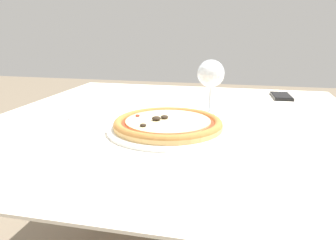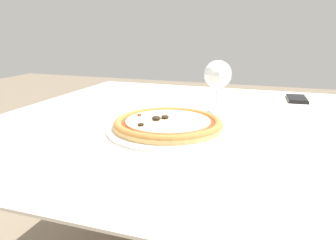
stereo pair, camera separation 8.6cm
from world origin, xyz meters
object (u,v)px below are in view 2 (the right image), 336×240
pizza_plate (168,125)px  cell_phone (297,99)px  fork (86,110)px  wine_glass_far_left (218,75)px  dining_table (179,146)px

pizza_plate → cell_phone: 0.62m
pizza_plate → fork: pizza_plate is taller
cell_phone → fork: bearing=-148.9°
fork → wine_glass_far_left: 0.44m
dining_table → pizza_plate: size_ratio=3.51×
wine_glass_far_left → cell_phone: bearing=50.4°
dining_table → pizza_plate: 0.16m
fork → pizza_plate: bearing=-20.1°
dining_table → wine_glass_far_left: (0.09, 0.10, 0.21)m
pizza_plate → cell_phone: pizza_plate is taller
dining_table → cell_phone: (0.34, 0.40, 0.09)m
pizza_plate → wine_glass_far_left: bearing=68.1°
pizza_plate → wine_glass_far_left: size_ratio=1.91×
pizza_plate → cell_phone: size_ratio=2.18×
fork → cell_phone: 0.78m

